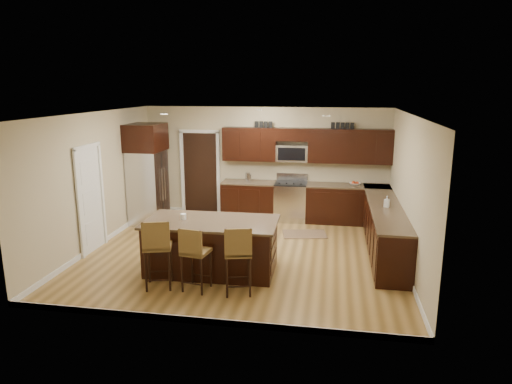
% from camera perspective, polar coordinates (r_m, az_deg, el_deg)
% --- Properties ---
extents(floor, '(6.00, 6.00, 0.00)m').
position_cam_1_polar(floor, '(8.98, -1.55, -7.71)').
color(floor, olive).
rests_on(floor, ground).
extents(ceiling, '(6.00, 6.00, 0.00)m').
position_cam_1_polar(ceiling, '(8.40, -1.67, 9.76)').
color(ceiling, silver).
rests_on(ceiling, wall_back).
extents(wall_back, '(6.00, 0.00, 6.00)m').
position_cam_1_polar(wall_back, '(11.25, 1.13, 3.70)').
color(wall_back, tan).
rests_on(wall_back, floor).
extents(wall_left, '(0.00, 5.50, 5.50)m').
position_cam_1_polar(wall_left, '(9.63, -19.41, 1.34)').
color(wall_left, tan).
rests_on(wall_left, floor).
extents(wall_right, '(0.00, 5.50, 5.50)m').
position_cam_1_polar(wall_right, '(8.54, 18.55, -0.04)').
color(wall_right, tan).
rests_on(wall_right, floor).
extents(base_cabinets, '(4.02, 3.96, 0.92)m').
position_cam_1_polar(base_cabinets, '(10.05, 10.77, -2.88)').
color(base_cabinets, black).
rests_on(base_cabinets, floor).
extents(upper_cabinets, '(4.00, 0.33, 0.80)m').
position_cam_1_polar(upper_cabinets, '(10.91, 6.46, 5.93)').
color(upper_cabinets, black).
rests_on(upper_cabinets, wall_back).
extents(range, '(0.76, 0.64, 1.11)m').
position_cam_1_polar(range, '(11.06, 4.36, -1.15)').
color(range, silver).
rests_on(range, floor).
extents(microwave, '(0.76, 0.31, 0.40)m').
position_cam_1_polar(microwave, '(10.99, 4.54, 4.86)').
color(microwave, silver).
rests_on(microwave, upper_cabinets).
extents(doorway, '(0.85, 0.03, 2.06)m').
position_cam_1_polar(doorway, '(11.65, -6.95, 2.34)').
color(doorway, black).
rests_on(doorway, floor).
extents(pantry_door, '(0.03, 0.80, 2.04)m').
position_cam_1_polar(pantry_door, '(9.43, -20.03, -1.00)').
color(pantry_door, white).
rests_on(pantry_door, floor).
extents(letter_decor, '(2.20, 0.03, 0.15)m').
position_cam_1_polar(letter_decor, '(10.87, 5.77, 8.33)').
color(letter_decor, black).
rests_on(letter_decor, upper_cabinets).
extents(island, '(2.31, 1.23, 0.92)m').
position_cam_1_polar(island, '(8.08, -5.55, -6.93)').
color(island, black).
rests_on(island, floor).
extents(stool_left, '(0.53, 0.53, 1.15)m').
position_cam_1_polar(stool_left, '(7.43, -12.23, -6.63)').
color(stool_left, brown).
rests_on(stool_left, floor).
extents(stool_mid, '(0.46, 0.46, 1.06)m').
position_cam_1_polar(stool_mid, '(7.26, -7.75, -7.42)').
color(stool_mid, brown).
rests_on(stool_mid, floor).
extents(stool_right, '(0.50, 0.50, 1.12)m').
position_cam_1_polar(stool_right, '(7.08, -2.25, -7.56)').
color(stool_right, brown).
rests_on(stool_right, floor).
extents(refrigerator, '(0.79, 0.92, 2.35)m').
position_cam_1_polar(refrigerator, '(10.96, -13.43, 2.34)').
color(refrigerator, silver).
rests_on(refrigerator, floor).
extents(floor_mat, '(1.05, 0.79, 0.01)m').
position_cam_1_polar(floor_mat, '(10.15, 6.08, -5.25)').
color(floor_mat, brown).
rests_on(floor_mat, floor).
extents(fruit_bowl, '(0.29, 0.29, 0.06)m').
position_cam_1_polar(fruit_bowl, '(10.92, 12.24, 0.99)').
color(fruit_bowl, silver).
rests_on(fruit_bowl, base_cabinets).
extents(soap_bottle, '(0.12, 0.12, 0.22)m').
position_cam_1_polar(soap_bottle, '(9.10, 16.03, -1.15)').
color(soap_bottle, '#B2B2B2').
rests_on(soap_bottle, base_cabinets).
extents(canister_tall, '(0.12, 0.12, 0.22)m').
position_cam_1_polar(canister_tall, '(11.08, -1.05, 1.86)').
color(canister_tall, silver).
rests_on(canister_tall, base_cabinets).
extents(canister_short, '(0.11, 0.11, 0.18)m').
position_cam_1_polar(canister_short, '(11.08, -0.88, 1.76)').
color(canister_short, silver).
rests_on(canister_short, base_cabinets).
extents(island_jar, '(0.10, 0.10, 0.10)m').
position_cam_1_polar(island_jar, '(8.06, -9.08, -3.06)').
color(island_jar, white).
rests_on(island_jar, island).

